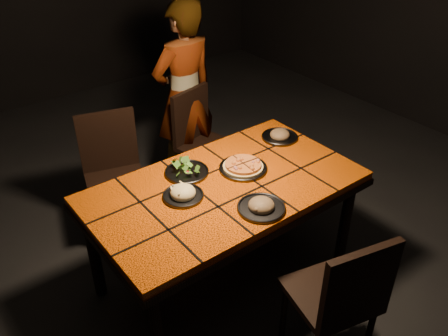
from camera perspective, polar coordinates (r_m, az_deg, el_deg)
room_shell at (r=2.44m, az=0.08°, el=12.68°), size 6.04×7.04×3.08m
dining_table at (r=2.83m, az=0.07°, el=-3.29°), size 1.62×0.92×0.75m
chair_near at (r=2.53m, az=13.97°, el=-14.65°), size 0.49×0.49×0.90m
chair_far_left at (r=3.46m, az=-13.20°, el=0.12°), size 0.51×0.51×0.90m
chair_far_right at (r=3.81m, az=-2.89°, el=3.90°), size 0.47×0.47×0.87m
diner at (r=3.84m, az=-4.78°, el=8.62°), size 0.58×0.40×1.55m
plate_pizza at (r=2.91m, az=2.31°, el=0.14°), size 0.30×0.30×0.04m
plate_pasta at (r=2.68m, az=-4.96°, el=-3.12°), size 0.23×0.23×0.08m
plate_salad at (r=2.88m, az=-4.52°, el=-0.21°), size 0.27×0.27×0.07m
plate_mushroom_a at (r=2.59m, az=4.52°, el=-4.56°), size 0.27×0.27×0.09m
plate_mushroom_b at (r=3.27m, az=6.73°, el=3.94°), size 0.25×0.25×0.08m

